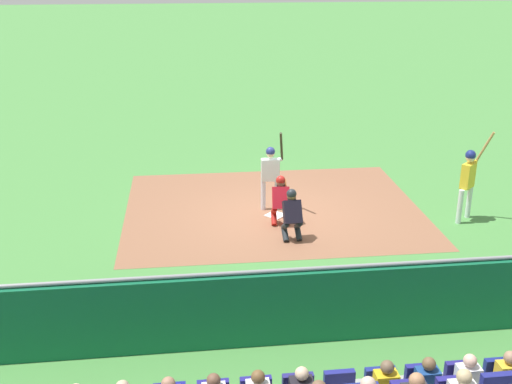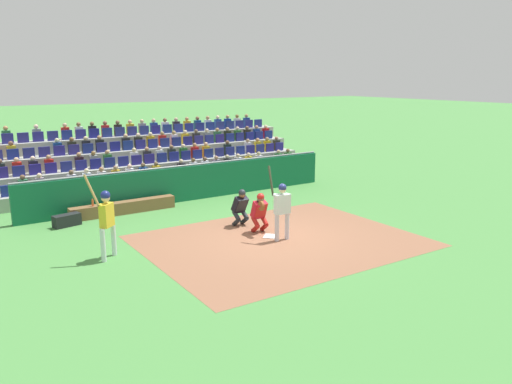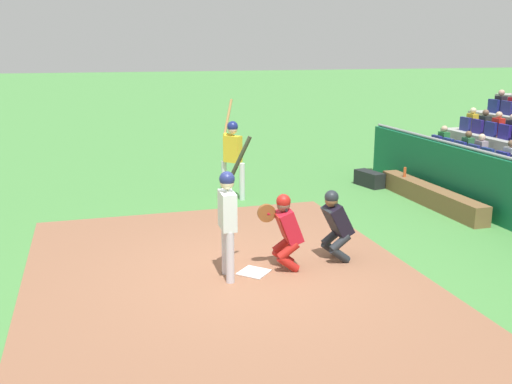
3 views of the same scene
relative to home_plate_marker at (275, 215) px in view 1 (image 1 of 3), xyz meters
name	(u,v)px [view 1 (image 1 of 3)]	position (x,y,z in m)	size (l,w,h in m)	color
ground_plane	(275,216)	(0.00, 0.00, -0.02)	(160.00, 160.00, 0.00)	#488941
infield_dirt_patch	(273,208)	(0.00, 0.50, -0.01)	(7.85, 6.22, 0.01)	#8D5C43
home_plate_marker	(275,215)	(0.00, 0.00, 0.00)	(0.44, 0.44, 0.02)	white
batter_at_plate	(271,171)	(-0.07, 0.44, 1.07)	(0.59, 0.59, 2.24)	silver
catcher_crouching	(281,197)	(0.05, -0.55, 0.71)	(0.49, 0.72, 1.30)	#AB1C17
home_plate_umpire	(292,213)	(0.16, -1.50, 0.68)	(0.48, 0.50, 1.27)	#22272C
dugout_wall	(325,304)	(0.00, -5.68, 0.68)	(12.87, 0.24, 1.44)	#11603D
dugout_bench	(463,302)	(2.84, -5.13, 0.20)	(3.80, 0.40, 0.44)	brown
on_deck_batter	(468,177)	(4.76, -0.88, 1.17)	(0.82, 0.53, 2.36)	silver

